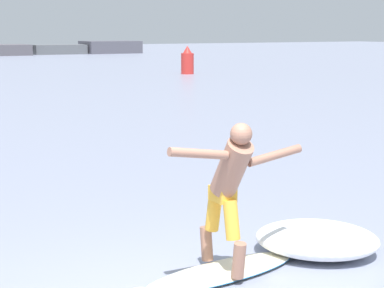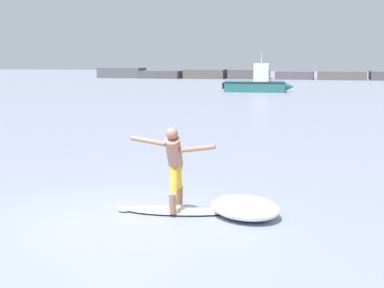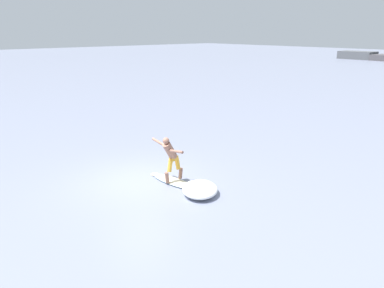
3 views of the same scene
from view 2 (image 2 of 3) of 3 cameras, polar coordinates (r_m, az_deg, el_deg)
The scene contains 6 objects.
ground_plane at distance 9.86m, azimuth -7.91°, elevation -8.30°, with size 200.00×200.00×0.00m, color gray.
rock_jetty_breakwater at distance 70.87m, azimuth 10.83°, elevation 7.28°, with size 53.05×4.75×1.37m.
surfboard at distance 10.37m, azimuth -1.91°, elevation -7.11°, with size 2.16×0.79×0.21m.
surfer at distance 10.00m, azimuth -1.89°, elevation -1.83°, with size 1.59×0.84×1.63m.
fishing_boat_near_jetty at distance 45.46m, azimuth 7.00°, elevation 6.46°, with size 6.02×2.77×3.25m.
wave_foam_at_tail at distance 10.11m, azimuth 5.67°, elevation -6.75°, with size 1.84×1.82×0.36m.
Camera 2 is at (3.24, -8.82, 2.98)m, focal length 50.00 mm.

